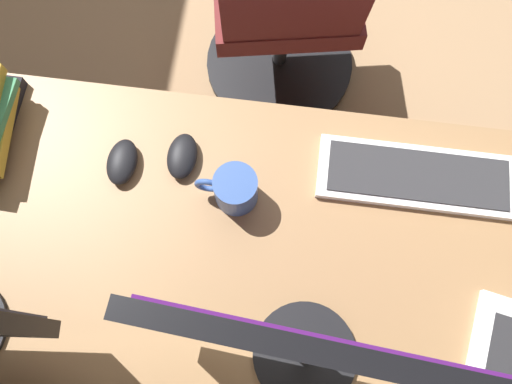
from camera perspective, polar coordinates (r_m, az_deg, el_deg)
desk at (r=1.11m, az=-0.33°, el=-6.99°), size 1.90×0.66×0.73m
drawer_pedestal at (r=1.50m, az=-18.81°, el=-7.55°), size 0.40×0.51×0.69m
monitor_primary at (r=0.78m, az=7.23°, el=-17.62°), size 0.54×0.20×0.43m
keyboard_main at (r=1.12m, az=17.70°, el=1.66°), size 0.42×0.14×0.02m
mouse_main at (r=1.09m, az=-8.32°, el=4.03°), size 0.06×0.10×0.03m
mouse_spare at (r=1.11m, az=-14.85°, el=3.30°), size 0.06×0.10×0.03m
coffee_mug at (r=1.03m, az=-2.44°, el=0.31°), size 0.13×0.09×0.09m
office_chair at (r=1.63m, az=3.55°, el=19.88°), size 0.56×0.59×0.97m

